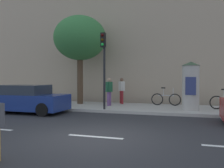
{
  "coord_description": "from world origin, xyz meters",
  "views": [
    {
      "loc": [
        2.82,
        -7.16,
        1.83
      ],
      "look_at": [
        -0.09,
        2.0,
        1.59
      ],
      "focal_mm": 40.11,
      "sensor_mm": 36.0,
      "label": 1
    }
  ],
  "objects_px": {
    "pedestrian_with_backpack": "(109,90)",
    "bicycle_leaning": "(166,99)",
    "street_tree": "(80,38)",
    "parked_car_red": "(28,99)",
    "poster_column": "(191,86)",
    "traffic_light": "(104,58)",
    "pedestrian_tallest": "(122,88)"
  },
  "relations": [
    {
      "from": "pedestrian_with_backpack",
      "to": "bicycle_leaning",
      "type": "xyz_separation_m",
      "value": [
        3.23,
        1.18,
        -0.58
      ]
    },
    {
      "from": "street_tree",
      "to": "parked_car_red",
      "type": "xyz_separation_m",
      "value": [
        -1.28,
        -3.67,
        -3.63
      ]
    },
    {
      "from": "pedestrian_with_backpack",
      "to": "street_tree",
      "type": "bearing_deg",
      "value": 166.32
    },
    {
      "from": "poster_column",
      "to": "pedestrian_with_backpack",
      "type": "bearing_deg",
      "value": 170.78
    },
    {
      "from": "traffic_light",
      "to": "pedestrian_with_backpack",
      "type": "distance_m",
      "value": 2.51
    },
    {
      "from": "parked_car_red",
      "to": "pedestrian_with_backpack",
      "type": "bearing_deg",
      "value": 42.64
    },
    {
      "from": "pedestrian_tallest",
      "to": "pedestrian_with_backpack",
      "type": "height_order",
      "value": "pedestrian_tallest"
    },
    {
      "from": "poster_column",
      "to": "bicycle_leaning",
      "type": "xyz_separation_m",
      "value": [
        -1.43,
        1.94,
        -0.88
      ]
    },
    {
      "from": "parked_car_red",
      "to": "pedestrian_tallest",
      "type": "bearing_deg",
      "value": 49.42
    },
    {
      "from": "bicycle_leaning",
      "to": "poster_column",
      "type": "bearing_deg",
      "value": -53.7
    },
    {
      "from": "traffic_light",
      "to": "pedestrian_with_backpack",
      "type": "relative_size",
      "value": 2.43
    },
    {
      "from": "street_tree",
      "to": "parked_car_red",
      "type": "relative_size",
      "value": 1.41
    },
    {
      "from": "traffic_light",
      "to": "bicycle_leaning",
      "type": "bearing_deg",
      "value": 45.13
    },
    {
      "from": "pedestrian_tallest",
      "to": "parked_car_red",
      "type": "distance_m",
      "value": 5.91
    },
    {
      "from": "poster_column",
      "to": "pedestrian_with_backpack",
      "type": "distance_m",
      "value": 4.73
    },
    {
      "from": "parked_car_red",
      "to": "traffic_light",
      "type": "bearing_deg",
      "value": 20.35
    },
    {
      "from": "pedestrian_tallest",
      "to": "traffic_light",
      "type": "bearing_deg",
      "value": -92.33
    },
    {
      "from": "traffic_light",
      "to": "street_tree",
      "type": "xyz_separation_m",
      "value": [
        -2.42,
        2.3,
        1.47
      ]
    },
    {
      "from": "traffic_light",
      "to": "parked_car_red",
      "type": "relative_size",
      "value": 1.0
    },
    {
      "from": "street_tree",
      "to": "parked_car_red",
      "type": "distance_m",
      "value": 5.32
    },
    {
      "from": "poster_column",
      "to": "street_tree",
      "type": "height_order",
      "value": "street_tree"
    },
    {
      "from": "traffic_light",
      "to": "parked_car_red",
      "type": "height_order",
      "value": "traffic_light"
    },
    {
      "from": "traffic_light",
      "to": "bicycle_leaning",
      "type": "height_order",
      "value": "traffic_light"
    },
    {
      "from": "parked_car_red",
      "to": "bicycle_leaning",
      "type": "bearing_deg",
      "value": 33.09
    },
    {
      "from": "bicycle_leaning",
      "to": "street_tree",
      "type": "bearing_deg",
      "value": -172.96
    },
    {
      "from": "street_tree",
      "to": "bicycle_leaning",
      "type": "distance_m",
      "value": 6.61
    },
    {
      "from": "poster_column",
      "to": "bicycle_leaning",
      "type": "relative_size",
      "value": 1.41
    },
    {
      "from": "poster_column",
      "to": "street_tree",
      "type": "xyz_separation_m",
      "value": [
        -6.8,
        1.28,
        2.92
      ]
    },
    {
      "from": "pedestrian_with_backpack",
      "to": "poster_column",
      "type": "bearing_deg",
      "value": -9.22
    },
    {
      "from": "street_tree",
      "to": "pedestrian_with_backpack",
      "type": "relative_size",
      "value": 3.41
    },
    {
      "from": "traffic_light",
      "to": "pedestrian_tallest",
      "type": "distance_m",
      "value": 3.55
    },
    {
      "from": "poster_column",
      "to": "bicycle_leaning",
      "type": "bearing_deg",
      "value": 126.3
    }
  ]
}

